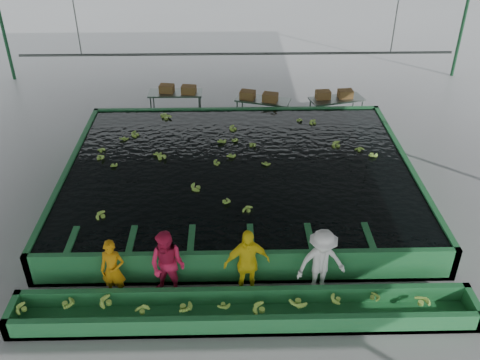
{
  "coord_description": "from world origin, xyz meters",
  "views": [
    {
      "loc": [
        -0.28,
        -11.8,
        8.71
      ],
      "look_at": [
        0.0,
        0.5,
        1.0
      ],
      "focal_mm": 40.0,
      "sensor_mm": 36.0,
      "label": 1
    }
  ],
  "objects_px": {
    "sorting_trough": "(244,311)",
    "box_stack_mid": "(259,100)",
    "worker_c": "(247,263)",
    "packing_table_mid": "(263,110)",
    "worker_b": "(168,265)",
    "box_stack_right": "(334,98)",
    "packing_table_left": "(176,104)",
    "box_stack_left": "(178,93)",
    "flotation_tank": "(239,178)",
    "packing_table_right": "(336,110)",
    "worker_d": "(321,263)",
    "worker_a": "(113,270)"
  },
  "relations": [
    {
      "from": "sorting_trough",
      "to": "box_stack_mid",
      "type": "bearing_deg",
      "value": 85.25
    },
    {
      "from": "worker_c",
      "to": "packing_table_mid",
      "type": "xyz_separation_m",
      "value": [
        0.88,
        9.0,
        -0.45
      ]
    },
    {
      "from": "worker_b",
      "to": "box_stack_right",
      "type": "bearing_deg",
      "value": 78.93
    },
    {
      "from": "packing_table_left",
      "to": "box_stack_left",
      "type": "relative_size",
      "value": 1.46
    },
    {
      "from": "box_stack_mid",
      "to": "packing_table_mid",
      "type": "bearing_deg",
      "value": 17.02
    },
    {
      "from": "flotation_tank",
      "to": "packing_table_right",
      "type": "bearing_deg",
      "value": 52.13
    },
    {
      "from": "packing_table_right",
      "to": "packing_table_left",
      "type": "bearing_deg",
      "value": 173.67
    },
    {
      "from": "sorting_trough",
      "to": "packing_table_mid",
      "type": "relative_size",
      "value": 5.14
    },
    {
      "from": "packing_table_left",
      "to": "flotation_tank",
      "type": "bearing_deg",
      "value": -67.04
    },
    {
      "from": "worker_b",
      "to": "packing_table_left",
      "type": "height_order",
      "value": "worker_b"
    },
    {
      "from": "sorting_trough",
      "to": "box_stack_right",
      "type": "distance_m",
      "value": 10.5
    },
    {
      "from": "box_stack_left",
      "to": "box_stack_right",
      "type": "relative_size",
      "value": 1.0
    },
    {
      "from": "worker_b",
      "to": "worker_c",
      "type": "distance_m",
      "value": 1.75
    },
    {
      "from": "box_stack_mid",
      "to": "packing_table_left",
      "type": "bearing_deg",
      "value": 167.0
    },
    {
      "from": "worker_c",
      "to": "worker_d",
      "type": "distance_m",
      "value": 1.66
    },
    {
      "from": "worker_a",
      "to": "packing_table_left",
      "type": "bearing_deg",
      "value": 92.34
    },
    {
      "from": "sorting_trough",
      "to": "worker_a",
      "type": "bearing_deg",
      "value": 164.5
    },
    {
      "from": "packing_table_mid",
      "to": "packing_table_right",
      "type": "xyz_separation_m",
      "value": [
        2.7,
        0.01,
        0.0
      ]
    },
    {
      "from": "box_stack_left",
      "to": "box_stack_right",
      "type": "bearing_deg",
      "value": -5.65
    },
    {
      "from": "worker_b",
      "to": "worker_a",
      "type": "bearing_deg",
      "value": -161.04
    },
    {
      "from": "box_stack_mid",
      "to": "worker_d",
      "type": "bearing_deg",
      "value": -84.14
    },
    {
      "from": "packing_table_left",
      "to": "packing_table_right",
      "type": "xyz_separation_m",
      "value": [
        5.94,
        -0.66,
        -0.01
      ]
    },
    {
      "from": "packing_table_right",
      "to": "worker_a",
      "type": "bearing_deg",
      "value": -126.0
    },
    {
      "from": "worker_b",
      "to": "worker_c",
      "type": "relative_size",
      "value": 0.98
    },
    {
      "from": "worker_b",
      "to": "packing_table_left",
      "type": "relative_size",
      "value": 0.87
    },
    {
      "from": "worker_a",
      "to": "box_stack_right",
      "type": "height_order",
      "value": "worker_a"
    },
    {
      "from": "worker_d",
      "to": "box_stack_right",
      "type": "relative_size",
      "value": 1.28
    },
    {
      "from": "packing_table_right",
      "to": "packing_table_mid",
      "type": "bearing_deg",
      "value": -179.83
    },
    {
      "from": "packing_table_right",
      "to": "box_stack_mid",
      "type": "relative_size",
      "value": 1.42
    },
    {
      "from": "worker_a",
      "to": "packing_table_left",
      "type": "height_order",
      "value": "worker_a"
    },
    {
      "from": "worker_b",
      "to": "box_stack_mid",
      "type": "distance_m",
      "value": 9.3
    },
    {
      "from": "flotation_tank",
      "to": "worker_a",
      "type": "bearing_deg",
      "value": -123.85
    },
    {
      "from": "worker_d",
      "to": "box_stack_mid",
      "type": "height_order",
      "value": "worker_d"
    },
    {
      "from": "worker_b",
      "to": "packing_table_mid",
      "type": "xyz_separation_m",
      "value": [
        2.63,
        9.0,
        -0.43
      ]
    },
    {
      "from": "worker_b",
      "to": "packing_table_mid",
      "type": "relative_size",
      "value": 0.89
    },
    {
      "from": "worker_b",
      "to": "worker_d",
      "type": "xyz_separation_m",
      "value": [
        3.4,
        0.0,
        -0.0
      ]
    },
    {
      "from": "worker_c",
      "to": "box_stack_mid",
      "type": "height_order",
      "value": "worker_c"
    },
    {
      "from": "worker_b",
      "to": "box_stack_left",
      "type": "distance_m",
      "value": 9.63
    },
    {
      "from": "sorting_trough",
      "to": "box_stack_right",
      "type": "bearing_deg",
      "value": 70.12
    },
    {
      "from": "packing_table_left",
      "to": "packing_table_right",
      "type": "distance_m",
      "value": 5.98
    },
    {
      "from": "sorting_trough",
      "to": "packing_table_mid",
      "type": "bearing_deg",
      "value": 84.41
    },
    {
      "from": "flotation_tank",
      "to": "worker_b",
      "type": "bearing_deg",
      "value": -111.23
    },
    {
      "from": "flotation_tank",
      "to": "packing_table_right",
      "type": "relative_size",
      "value": 5.12
    },
    {
      "from": "worker_a",
      "to": "packing_table_right",
      "type": "xyz_separation_m",
      "value": [
        6.55,
        9.01,
        -0.32
      ]
    },
    {
      "from": "sorting_trough",
      "to": "worker_a",
      "type": "relative_size",
      "value": 6.54
    },
    {
      "from": "worker_b",
      "to": "box_stack_mid",
      "type": "relative_size",
      "value": 1.26
    },
    {
      "from": "worker_c",
      "to": "packing_table_mid",
      "type": "distance_m",
      "value": 9.06
    },
    {
      "from": "worker_a",
      "to": "packing_table_right",
      "type": "distance_m",
      "value": 11.14
    },
    {
      "from": "sorting_trough",
      "to": "packing_table_left",
      "type": "distance_m",
      "value": 10.72
    },
    {
      "from": "box_stack_left",
      "to": "worker_a",
      "type": "bearing_deg",
      "value": -94.24
    }
  ]
}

